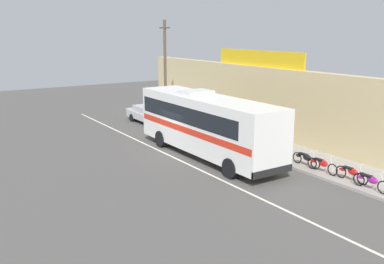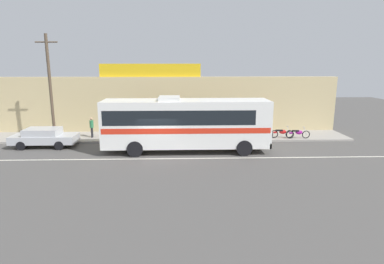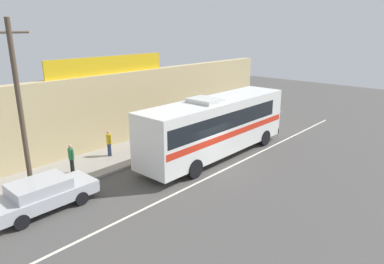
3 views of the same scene
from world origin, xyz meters
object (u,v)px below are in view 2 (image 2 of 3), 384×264
intercity_bus (185,122)px  parked_car (44,137)px  utility_pole (50,87)px  pedestrian_far_left (169,125)px  motorcycle_black (282,133)px  motorcycle_blue (261,133)px  pedestrian_near_shop (129,124)px  motorcycle_green (246,133)px  pedestrian_by_curb (92,126)px  motorcycle_orange (298,133)px

intercity_bus → parked_car: (-10.16, 1.52, -1.33)m
parked_car → utility_pole: bearing=82.6°
pedestrian_far_left → motorcycle_black: bearing=-7.2°
motorcycle_blue → pedestrian_near_shop: size_ratio=1.22×
motorcycle_green → motorcycle_blue: 1.15m
parked_car → motorcycle_green: (15.00, 1.64, -0.17)m
intercity_bus → pedestrian_far_left: bearing=106.2°
motorcycle_green → motorcycle_blue: bearing=-4.2°
pedestrian_by_curb → parked_car: bearing=-139.5°
utility_pole → motorcycle_blue: bearing=0.3°
motorcycle_green → pedestrian_far_left: 6.21m
utility_pole → pedestrian_by_curb: bearing=19.5°
motorcycle_green → pedestrian_near_shop: bearing=171.2°
motorcycle_orange → parked_car: bearing=-175.7°
pedestrian_near_shop → pedestrian_by_curb: (-2.88, -0.70, 0.01)m
pedestrian_by_curb → intercity_bus: bearing=-27.8°
motorcycle_blue → pedestrian_by_curb: (-13.37, 0.82, 0.50)m
motorcycle_blue → pedestrian_near_shop: 10.61m
utility_pole → pedestrian_near_shop: utility_pole is taller
pedestrian_far_left → pedestrian_by_curb: bearing=-176.3°
utility_pole → motorcycle_black: bearing=0.6°
motorcycle_green → motorcycle_black: size_ratio=1.03×
motorcycle_orange → pedestrian_far_left: bearing=172.4°
intercity_bus → pedestrian_by_curb: intercity_bus is taller
motorcycle_blue → pedestrian_by_curb: 13.40m
utility_pole → pedestrian_near_shop: bearing=16.5°
parked_car → pedestrian_near_shop: (5.66, 3.08, 0.32)m
motorcycle_blue → pedestrian_near_shop: (-10.49, 1.52, 0.49)m
utility_pole → pedestrian_far_left: size_ratio=5.05×
pedestrian_far_left → pedestrian_by_curb: 6.15m
motorcycle_black → pedestrian_by_curb: pedestrian_by_curb is taller
utility_pole → pedestrian_by_curb: size_ratio=4.92×
motorcycle_orange → pedestrian_near_shop: (-13.40, 1.66, 0.49)m
motorcycle_orange → motorcycle_black: size_ratio=1.03×
motorcycle_green → pedestrian_by_curb: bearing=176.5°
motorcycle_black → motorcycle_orange: bearing=-11.0°
utility_pole → motorcycle_black: (17.66, 0.20, -3.66)m
motorcycle_orange → pedestrian_by_curb: size_ratio=1.17×
pedestrian_near_shop → motorcycle_blue: bearing=-8.3°
utility_pole → motorcycle_blue: 16.38m
motorcycle_blue → pedestrian_far_left: pedestrian_far_left is taller
intercity_bus → motorcycle_blue: size_ratio=5.76×
motorcycle_black → intercity_bus: bearing=-157.6°
motorcycle_green → motorcycle_black: same height
intercity_bus → motorcycle_orange: (8.90, 2.94, -1.50)m
utility_pole → motorcycle_green: (14.81, 0.18, -3.66)m
motorcycle_orange → pedestrian_near_shop: 13.52m
motorcycle_orange → intercity_bus: bearing=-161.7°
motorcycle_black → pedestrian_far_left: pedestrian_far_left is taller
utility_pole → motorcycle_blue: size_ratio=4.08×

